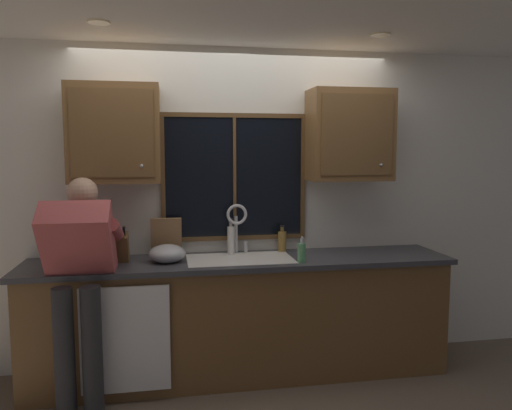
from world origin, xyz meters
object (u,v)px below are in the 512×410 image
(person_standing, at_px, (79,270))
(soap_dispenser, at_px, (302,252))
(cutting_board, at_px, (166,237))
(bottle_green_glass, at_px, (231,239))
(mixing_bowl, at_px, (167,254))
(bottle_tall_clear, at_px, (282,241))
(knife_block, at_px, (120,248))

(person_standing, bearing_deg, soap_dispenser, 4.59)
(cutting_board, distance_m, soap_dispenser, 1.07)
(person_standing, xyz_separation_m, cutting_board, (0.56, 0.53, 0.11))
(bottle_green_glass, bearing_deg, cutting_board, 175.14)
(mixing_bowl, distance_m, bottle_tall_clear, 0.95)
(knife_block, xyz_separation_m, cutting_board, (0.33, 0.17, 0.04))
(bottle_tall_clear, bearing_deg, knife_block, -171.97)
(mixing_bowl, xyz_separation_m, soap_dispenser, (0.98, -0.18, 0.01))
(mixing_bowl, height_order, bottle_tall_clear, bottle_tall_clear)
(mixing_bowl, bearing_deg, bottle_green_glass, 20.05)
(person_standing, bearing_deg, bottle_green_glass, 24.47)
(knife_block, relative_size, bottle_green_glass, 1.11)
(bottle_green_glass, distance_m, bottle_tall_clear, 0.43)
(person_standing, distance_m, bottle_green_glass, 1.18)
(cutting_board, height_order, bottle_tall_clear, cutting_board)
(knife_block, height_order, soap_dispenser, knife_block)
(person_standing, bearing_deg, mixing_bowl, 28.09)
(person_standing, relative_size, mixing_bowl, 5.74)
(person_standing, height_order, bottle_green_glass, person_standing)
(knife_block, bearing_deg, soap_dispenser, -9.91)
(knife_block, bearing_deg, bottle_tall_clear, 8.03)
(mixing_bowl, height_order, bottle_green_glass, bottle_green_glass)
(cutting_board, bearing_deg, person_standing, -136.88)
(knife_block, xyz_separation_m, soap_dispenser, (1.32, -0.23, -0.04))
(knife_block, relative_size, bottle_tall_clear, 1.50)
(bottle_green_glass, bearing_deg, soap_dispenser, -37.10)
(cutting_board, distance_m, bottle_green_glass, 0.51)
(soap_dispenser, bearing_deg, mixing_bowl, 169.55)
(person_standing, height_order, cutting_board, person_standing)
(person_standing, height_order, soap_dispenser, person_standing)
(mixing_bowl, height_order, soap_dispenser, soap_dispenser)
(cutting_board, height_order, mixing_bowl, cutting_board)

